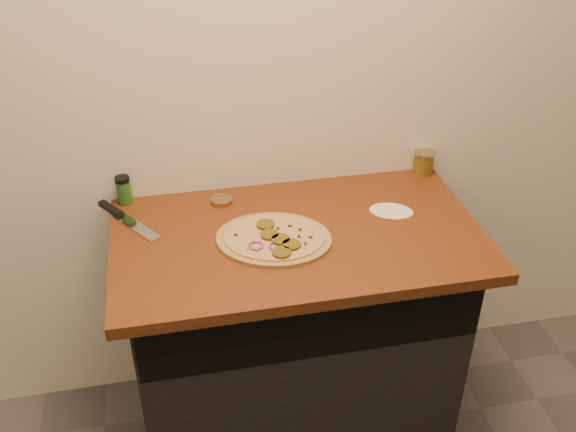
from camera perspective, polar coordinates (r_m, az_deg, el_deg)
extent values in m
cube|color=silver|center=(2.17, -0.96, 13.31)|extent=(4.00, 0.02, 2.70)
cube|color=black|center=(2.41, 0.59, -10.34)|extent=(1.10, 0.60, 0.86)
cube|color=#663013|center=(2.10, 0.83, -1.91)|extent=(1.20, 0.70, 0.04)
cylinder|color=tan|center=(2.05, -1.27, -2.04)|extent=(0.45, 0.45, 0.01)
cylinder|color=#F0E69E|center=(2.04, -1.28, -1.86)|extent=(0.39, 0.39, 0.00)
cylinder|color=brown|center=(2.09, -2.02, -0.76)|extent=(0.06, 0.06, 0.01)
cylinder|color=brown|center=(2.02, -0.65, -2.11)|extent=(0.06, 0.06, 0.01)
cylinder|color=brown|center=(2.04, -1.64, -1.67)|extent=(0.06, 0.06, 0.01)
cylinder|color=brown|center=(2.00, 0.32, -2.56)|extent=(0.06, 0.06, 0.01)
cylinder|color=brown|center=(1.96, -0.56, -3.26)|extent=(0.06, 0.06, 0.01)
torus|color=#853182|center=(1.99, -1.01, -2.70)|extent=(0.05, 0.05, 0.01)
torus|color=#853182|center=(2.00, -2.86, -2.65)|extent=(0.05, 0.05, 0.01)
cube|color=black|center=(2.02, -3.07, -2.32)|extent=(0.01, 0.02, 0.00)
cube|color=black|center=(2.04, 0.99, -1.82)|extent=(0.01, 0.02, 0.00)
cube|color=black|center=(2.08, -0.89, -1.10)|extent=(0.01, 0.01, 0.00)
cube|color=black|center=(2.03, 2.00, -1.91)|extent=(0.02, 0.01, 0.00)
cube|color=black|center=(2.07, 1.09, -1.21)|extent=(0.01, 0.02, 0.00)
cube|color=black|center=(2.09, 0.17, -0.89)|extent=(0.02, 0.01, 0.00)
cube|color=black|center=(2.01, 1.55, -2.44)|extent=(0.01, 0.01, 0.00)
cube|color=black|center=(2.05, -4.69, -1.69)|extent=(0.01, 0.02, 0.00)
cube|color=black|center=(2.05, -1.66, -1.61)|extent=(0.02, 0.02, 0.00)
cube|color=#B7BAC1|center=(2.17, -13.31, -0.93)|extent=(0.16, 0.20, 0.00)
cube|color=black|center=(2.27, -15.48, 0.62)|extent=(0.09, 0.11, 0.02)
cylinder|color=tan|center=(2.25, -5.91, 1.38)|extent=(0.09, 0.09, 0.02)
cylinder|color=maroon|center=(2.47, 11.95, 4.57)|extent=(0.07, 0.07, 0.07)
cylinder|color=tan|center=(2.45, 12.06, 5.45)|extent=(0.08, 0.08, 0.01)
cylinder|color=#265F1E|center=(2.29, -14.37, 2.08)|extent=(0.05, 0.05, 0.09)
cylinder|color=black|center=(2.27, -14.55, 3.18)|extent=(0.05, 0.05, 0.02)
cylinder|color=silver|center=(2.22, 9.16, 0.45)|extent=(0.19, 0.19, 0.00)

